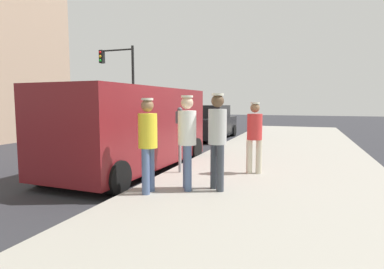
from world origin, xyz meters
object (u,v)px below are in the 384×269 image
Objects in this scene: parking_meter_near at (180,128)px; pedestrian_in_gray at (217,135)px; pedestrian_in_white at (187,136)px; parked_van at (132,127)px; pedestrian_in_red at (255,133)px; traffic_light_corner at (121,74)px; pedestrian_in_yellow at (148,139)px; parked_sedan_ahead at (208,124)px.

parking_meter_near is 0.85× the size of pedestrian_in_gray.
pedestrian_in_white is at bearing -163.27° from pedestrian_in_gray.
pedestrian_in_red is at bearing 1.13° from parked_van.
pedestrian_in_white is at bearing -53.09° from traffic_light_corner.
parked_van is (-1.50, 0.41, -0.03)m from parking_meter_near.
parking_meter_near is 1.72m from pedestrian_in_red.
pedestrian_in_yellow is at bearing -124.81° from pedestrian_in_red.
pedestrian_in_yellow is 0.38× the size of parked_sedan_ahead.
parked_van is 7.74m from parked_sedan_ahead.
traffic_light_corner is at bearing 160.84° from parked_sedan_ahead.
traffic_light_corner reaches higher than pedestrian_in_red.
parked_van is at bearing -88.11° from parked_sedan_ahead.
traffic_light_corner is (-8.75, 11.65, 2.35)m from pedestrian_in_white.
traffic_light_corner reaches higher than pedestrian_in_white.
pedestrian_in_yellow is 0.95× the size of pedestrian_in_gray.
pedestrian_in_gray is 9.77m from parked_sedan_ahead.
parking_meter_near is 0.86× the size of pedestrian_in_white.
pedestrian_in_red is 0.91× the size of pedestrian_in_gray.
parked_van reaches higher than pedestrian_in_yellow.
parking_meter_near reaches higher than parked_sedan_ahead.
pedestrian_in_gray is (0.53, 0.16, 0.02)m from pedestrian_in_white.
pedestrian_in_red reaches higher than parking_meter_near.
traffic_light_corner is at bearing 124.03° from pedestrian_in_yellow.
traffic_light_corner is (-9.72, 9.85, 2.43)m from pedestrian_in_red.
pedestrian_in_red is (1.55, 2.24, -0.05)m from pedestrian_in_yellow.
pedestrian_in_gray is 0.40× the size of parked_sedan_ahead.
pedestrian_in_red is 1.70m from pedestrian_in_gray.
pedestrian_in_white reaches higher than parked_sedan_ahead.
parking_meter_near is at bearing -164.02° from pedestrian_in_red.
parked_van is at bearing -178.87° from pedestrian_in_red.
parking_meter_near is at bearing -51.99° from traffic_light_corner.
pedestrian_in_yellow reaches higher than parking_meter_near.
parked_sedan_ahead is (-3.40, 7.66, -0.33)m from pedestrian_in_red.
traffic_light_corner reaches higher than pedestrian_in_yellow.
pedestrian_in_red is at bearing 15.98° from parking_meter_near.
parked_van is (-3.15, -0.06, 0.07)m from pedestrian_in_red.
parked_sedan_ahead is (-1.85, 9.89, -0.38)m from pedestrian_in_yellow.
parked_sedan_ahead is 0.85× the size of traffic_light_corner.
pedestrian_in_white is at bearing -62.84° from parking_meter_near.
parking_meter_near is 0.29× the size of parked_van.
traffic_light_corner is at bearing 128.01° from parking_meter_near.
parking_meter_near is 1.68m from pedestrian_in_gray.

